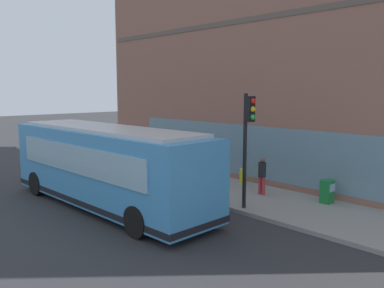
# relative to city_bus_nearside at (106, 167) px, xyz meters

# --- Properties ---
(ground) EXTENTS (120.00, 120.00, 0.00)m
(ground) POSITION_rel_city_bus_nearside_xyz_m (0.40, -1.88, -1.55)
(ground) COLOR #2D2D30
(sidewalk_curb) EXTENTS (3.81, 40.00, 0.15)m
(sidewalk_curb) POSITION_rel_city_bus_nearside_xyz_m (4.90, -1.88, -1.48)
(sidewalk_curb) COLOR gray
(sidewalk_curb) RESTS_ON ground
(building_corner) EXTENTS (7.44, 23.45, 13.77)m
(building_corner) POSITION_rel_city_bus_nearside_xyz_m (10.50, -1.88, 5.32)
(building_corner) COLOR #8C5B4C
(building_corner) RESTS_ON ground
(city_bus_nearside) EXTENTS (2.86, 10.12, 3.07)m
(city_bus_nearside) POSITION_rel_city_bus_nearside_xyz_m (0.00, 0.00, 0.00)
(city_bus_nearside) COLOR #3F8CC6
(city_bus_nearside) RESTS_ON ground
(traffic_light_near_corner) EXTENTS (0.32, 0.49, 4.17)m
(traffic_light_near_corner) POSITION_rel_city_bus_nearside_xyz_m (3.36, -4.06, 1.50)
(traffic_light_near_corner) COLOR black
(traffic_light_near_corner) RESTS_ON sidewalk_curb
(fire_hydrant) EXTENTS (0.35, 0.35, 0.74)m
(fire_hydrant) POSITION_rel_city_bus_nearside_xyz_m (6.22, -1.45, -1.04)
(fire_hydrant) COLOR gold
(fire_hydrant) RESTS_ON sidewalk_curb
(pedestrian_by_light_pole) EXTENTS (0.32, 0.32, 1.54)m
(pedestrian_by_light_pole) POSITION_rel_city_bus_nearside_xyz_m (5.35, -3.23, -0.53)
(pedestrian_by_light_pole) COLOR #B23338
(pedestrian_by_light_pole) RESTS_ON sidewalk_curb
(pedestrian_walking_along_curb) EXTENTS (0.32, 0.32, 1.81)m
(pedestrian_walking_along_curb) POSITION_rel_city_bus_nearside_xyz_m (5.25, -0.99, -0.35)
(pedestrian_walking_along_curb) COLOR #B23338
(pedestrian_walking_along_curb) RESTS_ON sidewalk_curb
(newspaper_vending_box) EXTENTS (0.44, 0.42, 0.90)m
(newspaper_vending_box) POSITION_rel_city_bus_nearside_xyz_m (6.14, -5.70, -0.95)
(newspaper_vending_box) COLOR #197233
(newspaper_vending_box) RESTS_ON sidewalk_curb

